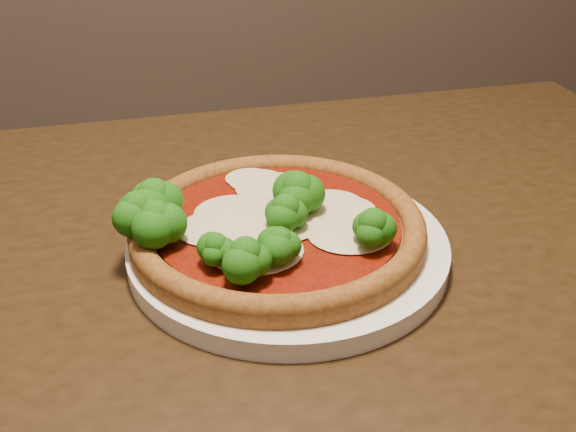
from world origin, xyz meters
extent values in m
cube|color=black|center=(0.17, -0.10, 0.73)|extent=(1.19, 0.86, 0.04)
cylinder|color=black|center=(0.68, 0.28, 0.35)|extent=(0.06, 0.06, 0.71)
cylinder|color=white|center=(0.22, -0.07, 0.76)|extent=(0.29, 0.29, 0.02)
cylinder|color=brown|center=(0.21, -0.07, 0.77)|extent=(0.26, 0.26, 0.01)
torus|color=brown|center=(0.21, -0.07, 0.78)|extent=(0.26, 0.26, 0.02)
cylinder|color=maroon|center=(0.21, -0.07, 0.78)|extent=(0.22, 0.22, 0.00)
ellipsoid|color=beige|center=(0.20, 0.02, 0.78)|extent=(0.06, 0.05, 0.00)
ellipsoid|color=beige|center=(0.18, -0.11, 0.78)|extent=(0.08, 0.07, 0.01)
ellipsoid|color=beige|center=(0.27, -0.06, 0.78)|extent=(0.06, 0.05, 0.00)
ellipsoid|color=beige|center=(0.17, -0.04, 0.78)|extent=(0.07, 0.06, 0.01)
ellipsoid|color=beige|center=(0.21, 0.00, 0.78)|extent=(0.07, 0.07, 0.01)
ellipsoid|color=beige|center=(0.26, -0.10, 0.78)|extent=(0.08, 0.07, 0.01)
ellipsoid|color=beige|center=(0.15, -0.07, 0.78)|extent=(0.07, 0.06, 0.01)
ellipsoid|color=beige|center=(0.26, -0.05, 0.78)|extent=(0.06, 0.06, 0.01)
ellipsoid|color=beige|center=(0.21, -0.06, 0.78)|extent=(0.10, 0.09, 0.01)
ellipsoid|color=beige|center=(0.20, 0.02, 0.78)|extent=(0.05, 0.04, 0.00)
ellipsoid|color=#237E14|center=(0.17, -0.15, 0.81)|extent=(0.04, 0.04, 0.04)
ellipsoid|color=#237E14|center=(0.10, -0.08, 0.81)|extent=(0.05, 0.05, 0.04)
ellipsoid|color=#237E14|center=(0.09, -0.06, 0.81)|extent=(0.05, 0.05, 0.04)
ellipsoid|color=#237E14|center=(0.28, -0.12, 0.81)|extent=(0.04, 0.04, 0.04)
ellipsoid|color=#237E14|center=(0.15, -0.13, 0.80)|extent=(0.03, 0.03, 0.03)
ellipsoid|color=#237E14|center=(0.21, -0.09, 0.81)|extent=(0.04, 0.04, 0.04)
ellipsoid|color=#237E14|center=(0.23, -0.06, 0.81)|extent=(0.05, 0.05, 0.04)
ellipsoid|color=#237E14|center=(0.10, -0.05, 0.81)|extent=(0.05, 0.05, 0.04)
ellipsoid|color=#237E14|center=(0.20, -0.13, 0.80)|extent=(0.04, 0.04, 0.03)
camera|label=1|loc=(0.12, -0.55, 1.07)|focal=40.00mm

